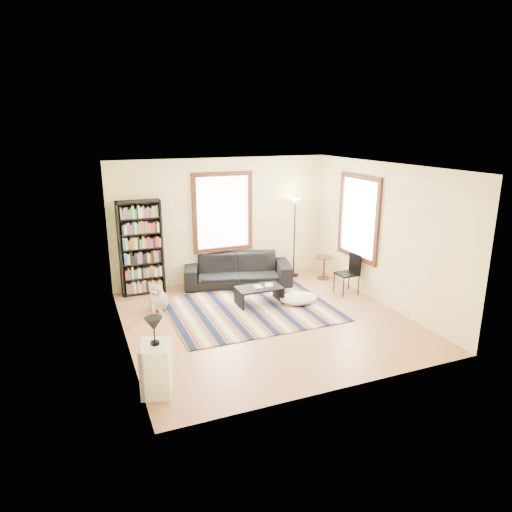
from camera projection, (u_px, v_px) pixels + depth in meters
name	position (u px, v px, depth m)	size (l,w,h in m)	color
floor	(266.00, 322.00, 8.46)	(5.00, 5.00, 0.10)	tan
ceiling	(267.00, 164.00, 7.67)	(5.00, 5.00, 0.10)	white
wall_back	(222.00, 220.00, 10.33)	(5.00, 0.10, 2.80)	#FFFAAB
wall_front	(347.00, 294.00, 5.79)	(5.00, 0.10, 2.80)	#FFFAAB
wall_left	(118.00, 263.00, 7.14)	(0.10, 5.00, 2.80)	#FFFAAB
wall_right	(385.00, 234.00, 8.99)	(0.10, 5.00, 2.80)	#FFFAAB
window_back	(223.00, 212.00, 10.21)	(1.20, 0.06, 1.60)	white
window_right	(359.00, 218.00, 9.62)	(0.06, 1.20, 1.60)	white
rug	(251.00, 309.00, 8.93)	(3.14, 2.51, 0.02)	#0B193A
sofa	(238.00, 270.00, 10.25)	(2.36, 0.92, 0.69)	black
bookshelf	(141.00, 248.00, 9.56)	(0.90, 0.30, 2.00)	black
coffee_table	(259.00, 296.00, 9.16)	(0.90, 0.50, 0.36)	black
book_a	(254.00, 287.00, 9.07)	(0.15, 0.21, 0.02)	beige
book_b	(265.00, 285.00, 9.20)	(0.16, 0.22, 0.02)	beige
floor_cushion	(299.00, 298.00, 9.23)	(0.79, 0.59, 0.20)	beige
floor_lamp	(294.00, 238.00, 10.71)	(0.30, 0.30, 1.86)	black
side_table	(324.00, 268.00, 10.66)	(0.40, 0.40, 0.54)	#4F1D13
folding_chair	(347.00, 274.00, 9.69)	(0.42, 0.40, 0.86)	black
white_cabinet	(157.00, 368.00, 6.07)	(0.38, 0.50, 0.70)	white
table_lamp	(154.00, 331.00, 5.92)	(0.24, 0.24, 0.38)	black
dog	(159.00, 295.00, 8.84)	(0.42, 0.59, 0.59)	#B0B0B0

